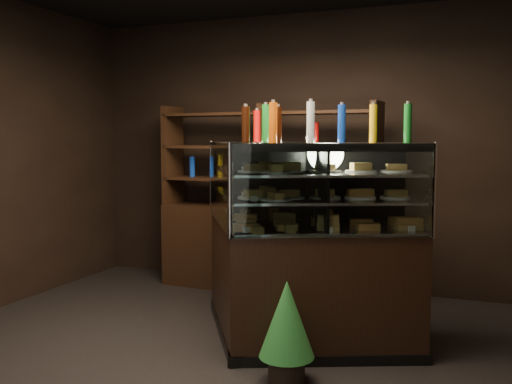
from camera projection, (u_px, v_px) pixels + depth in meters
ground at (204, 366)px, 4.13m from camera, size 5.00×5.00×0.00m
room_shell at (201, 95)px, 3.94m from camera, size 5.02×5.02×3.01m
display_case at (292, 275)px, 4.62m from camera, size 2.12×1.66×1.62m
food_display at (292, 189)px, 4.55m from camera, size 1.68×1.24×0.49m
bottles_top at (293, 125)px, 4.51m from camera, size 1.51×1.10×0.30m
potted_conifer at (287, 317)px, 3.80m from camera, size 0.37×0.37×0.80m
back_shelving at (266, 236)px, 6.07m from camera, size 2.41×0.56×2.00m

